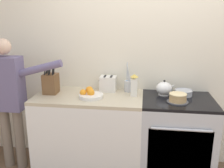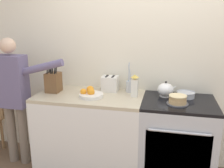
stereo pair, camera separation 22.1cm
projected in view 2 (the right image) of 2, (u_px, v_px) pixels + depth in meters
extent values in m
cube|color=silver|center=(154.00, 57.00, 2.85)|extent=(8.00, 0.04, 2.60)
cube|color=white|center=(90.00, 133.00, 2.90)|extent=(1.19, 0.64, 0.87)
cube|color=#BCAD8E|center=(89.00, 96.00, 2.78)|extent=(1.19, 0.64, 0.03)
cube|color=#B7BABF|center=(176.00, 142.00, 2.70)|extent=(0.75, 0.64, 0.87)
cube|color=black|center=(177.00, 155.00, 2.40)|extent=(0.62, 0.01, 0.48)
cylinder|color=#B7BABF|center=(179.00, 132.00, 2.30)|extent=(0.56, 0.02, 0.02)
cube|color=black|center=(179.00, 103.00, 2.58)|extent=(0.75, 0.64, 0.03)
cylinder|color=#4C4C51|center=(177.00, 104.00, 2.49)|extent=(0.22, 0.22, 0.01)
cylinder|color=tan|center=(178.00, 101.00, 2.48)|extent=(0.17, 0.17, 0.04)
cylinder|color=tan|center=(178.00, 98.00, 2.47)|extent=(0.17, 0.17, 0.04)
cylinder|color=beige|center=(178.00, 96.00, 2.46)|extent=(0.18, 0.18, 0.01)
cylinder|color=white|center=(165.00, 96.00, 2.73)|extent=(0.12, 0.12, 0.01)
ellipsoid|color=white|center=(166.00, 90.00, 2.71)|extent=(0.17, 0.17, 0.15)
cone|color=white|center=(173.00, 88.00, 2.69)|extent=(0.09, 0.04, 0.08)
sphere|color=black|center=(166.00, 82.00, 2.69)|extent=(0.02, 0.02, 0.02)
cylinder|color=#B7BABF|center=(186.00, 95.00, 2.68)|extent=(0.18, 0.18, 0.06)
torus|color=#B7BABF|center=(186.00, 92.00, 2.68)|extent=(0.20, 0.20, 0.01)
cube|color=brown|center=(53.00, 82.00, 2.87)|extent=(0.15, 0.17, 0.22)
cylinder|color=black|center=(47.00, 70.00, 2.80)|extent=(0.01, 0.04, 0.08)
cylinder|color=black|center=(51.00, 71.00, 2.79)|extent=(0.01, 0.03, 0.07)
cylinder|color=black|center=(55.00, 71.00, 2.78)|extent=(0.01, 0.03, 0.07)
cylinder|color=black|center=(49.00, 70.00, 2.84)|extent=(0.01, 0.03, 0.06)
cylinder|color=black|center=(53.00, 70.00, 2.83)|extent=(0.01, 0.03, 0.07)
cylinder|color=black|center=(56.00, 70.00, 2.82)|extent=(0.01, 0.04, 0.07)
cylinder|color=black|center=(50.00, 69.00, 2.87)|extent=(0.01, 0.03, 0.07)
cylinder|color=#B7BABF|center=(130.00, 86.00, 2.87)|extent=(0.10, 0.10, 0.13)
cylinder|color=#B7BABF|center=(130.00, 77.00, 2.82)|extent=(0.05, 0.02, 0.28)
cylinder|color=#B7BABF|center=(131.00, 78.00, 2.82)|extent=(0.06, 0.03, 0.26)
cylinder|color=teal|center=(129.00, 77.00, 2.85)|extent=(0.01, 0.04, 0.26)
cylinder|color=#B7BABF|center=(129.00, 75.00, 2.84)|extent=(0.01, 0.04, 0.30)
cylinder|color=silver|center=(91.00, 95.00, 2.70)|extent=(0.26, 0.26, 0.04)
sphere|color=orange|center=(91.00, 92.00, 2.69)|extent=(0.08, 0.08, 0.08)
sphere|color=orange|center=(83.00, 92.00, 2.70)|extent=(0.07, 0.07, 0.07)
sphere|color=orange|center=(90.00, 90.00, 2.77)|extent=(0.08, 0.08, 0.08)
cube|color=silver|center=(110.00, 84.00, 2.90)|extent=(0.18, 0.16, 0.17)
cube|color=black|center=(107.00, 76.00, 2.89)|extent=(0.02, 0.11, 0.00)
cube|color=black|center=(113.00, 76.00, 2.87)|extent=(0.02, 0.11, 0.00)
cube|color=black|center=(102.00, 80.00, 2.92)|extent=(0.02, 0.02, 0.01)
cube|color=white|center=(135.00, 88.00, 2.70)|extent=(0.07, 0.07, 0.19)
pyramid|color=#E0BC4C|center=(135.00, 76.00, 2.66)|extent=(0.07, 0.07, 0.03)
cylinder|color=#7A6B5B|center=(12.00, 134.00, 3.04)|extent=(0.11, 0.11, 0.73)
cylinder|color=#7A6B5B|center=(23.00, 135.00, 3.01)|extent=(0.11, 0.11, 0.73)
cube|color=slate|center=(12.00, 81.00, 2.85)|extent=(0.34, 0.20, 0.60)
cylinder|color=slate|center=(42.00, 67.00, 2.72)|extent=(0.51, 0.08, 0.21)
sphere|color=beige|center=(8.00, 46.00, 2.74)|extent=(0.17, 0.17, 0.17)
cylinder|color=#997047|center=(2.00, 134.00, 3.36)|extent=(0.04, 0.04, 0.43)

